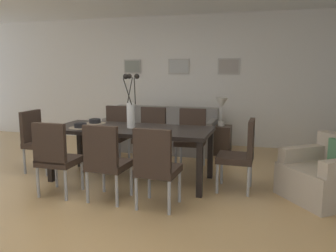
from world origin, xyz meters
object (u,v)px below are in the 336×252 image
object	(u,v)px
dining_chair_near_left	(56,155)
table_lamp	(222,105)
dining_chair_mid_right	(191,135)
side_table	(221,140)
centerpiece_vase	(131,107)
armchair	(327,176)
dining_chair_head_east	(241,152)
framed_picture_left	(132,67)
dining_chair_far_right	(151,133)
framed_picture_right	(229,66)
dining_chair_far_left	(106,159)
dining_chair_head_west	(38,138)
dining_chair_near_right	(116,131)
bowl_near_right	(95,121)
dining_table	(131,133)
sofa	(162,135)
dining_chair_mid_left	(156,164)
bowl_near_left	(81,125)
framed_picture_center	(179,66)

from	to	relation	value
dining_chair_near_left	table_lamp	bearing A→B (deg)	58.54
dining_chair_mid_right	side_table	xyz separation A→B (m)	(0.33, 0.97, -0.25)
centerpiece_vase	armchair	distance (m)	2.61
dining_chair_head_east	framed_picture_left	bearing A→B (deg)	134.23
dining_chair_head_east	table_lamp	bearing A→B (deg)	105.30
dining_chair_far_right	framed_picture_right	distance (m)	2.27
dining_chair_far_left	dining_chair_head_west	size ratio (longest dim) A/B	1.00
dining_chair_near_left	dining_chair_head_east	bearing A→B (deg)	21.08
table_lamp	dining_chair_head_west	bearing A→B (deg)	-143.78
framed_picture_left	dining_chair_head_east	bearing A→B (deg)	-45.77
dining_chair_near_right	bowl_near_right	size ratio (longest dim) A/B	5.41
dining_chair_head_east	framed_picture_right	distance (m)	2.84
dining_table	dining_chair_near_left	size ratio (longest dim) A/B	2.39
dining_table	sofa	bearing A→B (deg)	94.31
dining_chair_mid_left	framed_picture_left	world-z (taller)	framed_picture_left
table_lamp	framed_picture_left	world-z (taller)	framed_picture_left
centerpiece_vase	framed_picture_left	distance (m)	2.82
dining_chair_mid_left	side_table	size ratio (longest dim) A/B	1.77
dining_chair_far_right	bowl_near_left	distance (m)	1.26
dining_chair_far_left	dining_chair_mid_right	bearing A→B (deg)	69.42
dining_chair_near_right	dining_chair_mid_left	world-z (taller)	same
dining_chair_mid_right	sofa	size ratio (longest dim) A/B	0.45
armchair	dining_chair_far_left	bearing A→B (deg)	-162.02
framed_picture_center	bowl_near_right	bearing A→B (deg)	-105.57
centerpiece_vase	framed_picture_right	size ratio (longest dim) A/B	1.70
dining_chair_far_left	dining_chair_mid_right	distance (m)	1.80
bowl_near_left	framed_picture_right	xyz separation A→B (m)	(1.68, 2.77, 0.80)
dining_chair_head_east	framed_picture_right	xyz separation A→B (m)	(-0.48, 2.58, 1.07)
dining_chair_far_left	bowl_near_right	world-z (taller)	dining_chair_far_left
framed_picture_left	dining_table	bearing A→B (deg)	-68.43
side_table	dining_chair_near_right	bearing A→B (deg)	-149.61
dining_chair_far_left	framed_picture_right	size ratio (longest dim) A/B	2.13
dining_chair_head_east	framed_picture_center	bearing A→B (deg)	120.11
dining_chair_mid_left	framed_picture_left	distance (m)	3.97
dining_chair_mid_left	framed_picture_left	size ratio (longest dim) A/B	2.41
dining_chair_near_left	framed_picture_left	world-z (taller)	framed_picture_left
bowl_near_left	side_table	distance (m)	2.67
dining_table	dining_chair_mid_left	distance (m)	1.09
armchair	dining_table	bearing A→B (deg)	179.45
framed_picture_center	side_table	bearing A→B (deg)	-36.68
dining_chair_head_east	centerpiece_vase	world-z (taller)	centerpiece_vase
bowl_near_right	framed_picture_right	size ratio (longest dim) A/B	0.39
dining_chair_far_left	dining_chair_near_left	bearing A→B (deg)	-179.36
armchair	framed_picture_center	size ratio (longest dim) A/B	2.56
dining_chair_head_east	table_lamp	xyz separation A→B (m)	(-0.50, 1.84, 0.38)
dining_chair_near_right	bowl_near_left	bearing A→B (deg)	-90.79
dining_table	dining_chair_far_left	xyz separation A→B (m)	(0.03, -0.83, -0.16)
dining_chair_head_east	dining_chair_mid_right	bearing A→B (deg)	133.98
armchair	framed_picture_left	size ratio (longest dim) A/B	2.94
bowl_near_left	dining_chair_mid_right	bearing A→B (deg)	38.80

